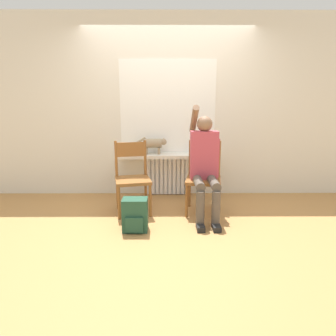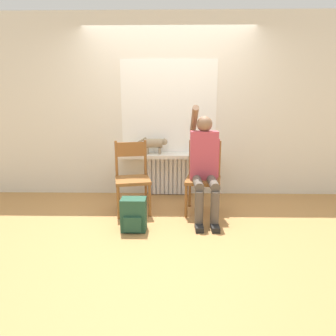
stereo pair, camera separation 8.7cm
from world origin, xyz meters
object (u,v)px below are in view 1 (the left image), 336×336
chair_left (132,177)px  cat (154,144)px  person (205,162)px  chair_right (204,177)px  backpack (135,215)px

chair_left → cat: chair_left is taller
person → cat: person is taller
chair_left → cat: size_ratio=1.90×
chair_right → person: (-0.01, -0.12, 0.22)m
cat → backpack: cat is taller
chair_right → backpack: size_ratio=2.49×
chair_left → chair_right: bearing=-12.4°
chair_right → backpack: bearing=-134.7°
chair_left → person: 0.96m
person → cat: bearing=131.5°
chair_left → person: (0.92, -0.12, 0.22)m
person → cat: 1.02m
chair_right → cat: size_ratio=1.90×
chair_left → person: bearing=-20.1°
chair_left → cat: 0.76m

